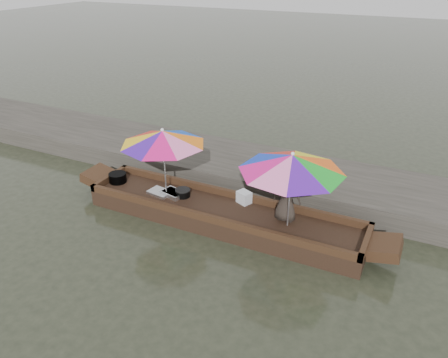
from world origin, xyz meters
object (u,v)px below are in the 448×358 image
at_px(cooking_pot, 118,178).
at_px(umbrella_stern, 290,190).
at_px(tray_scallop, 160,192).
at_px(vendor, 287,194).
at_px(boat_hull, 222,216).
at_px(charcoal_grill, 183,193).
at_px(umbrella_bow, 164,163).
at_px(supply_bag, 244,197).
at_px(tray_crayfish, 173,193).

bearing_deg(cooking_pot, umbrella_stern, -0.57).
distance_m(tray_scallop, vendor, 2.90).
height_order(boat_hull, vendor, vendor).
height_order(charcoal_grill, umbrella_stern, umbrella_stern).
bearing_deg(umbrella_stern, boat_hull, 180.00).
height_order(tray_scallop, umbrella_bow, umbrella_bow).
height_order(boat_hull, umbrella_stern, umbrella_stern).
height_order(boat_hull, tray_scallop, tray_scallop).
height_order(tray_scallop, charcoal_grill, charcoal_grill).
distance_m(boat_hull, supply_bag, 0.62).
bearing_deg(tray_scallop, umbrella_bow, 3.92).
xyz_separation_m(umbrella_bow, umbrella_stern, (2.78, 0.00, 0.00)).
bearing_deg(boat_hull, charcoal_grill, 173.87).
bearing_deg(vendor, charcoal_grill, 0.96).
bearing_deg(vendor, cooking_pot, 1.13).
height_order(tray_crayfish, supply_bag, supply_bag).
xyz_separation_m(boat_hull, supply_bag, (0.31, 0.44, 0.30)).
relative_size(vendor, umbrella_stern, 0.57).
relative_size(cooking_pot, umbrella_stern, 0.20).
bearing_deg(cooking_pot, umbrella_bow, -1.72).
relative_size(tray_scallop, vendor, 0.44).
bearing_deg(vendor, umbrella_stern, 119.32).
height_order(boat_hull, supply_bag, supply_bag).
distance_m(charcoal_grill, vendor, 2.38).
xyz_separation_m(boat_hull, tray_crayfish, (-1.23, 0.06, 0.22)).
xyz_separation_m(cooking_pot, umbrella_bow, (1.36, -0.04, 0.67)).
distance_m(tray_scallop, supply_bag, 1.89).
bearing_deg(charcoal_grill, tray_scallop, -167.06).
relative_size(cooking_pot, charcoal_grill, 1.27).
distance_m(tray_crayfish, tray_scallop, 0.31).
bearing_deg(vendor, supply_bag, -15.03).
xyz_separation_m(supply_bag, vendor, (1.01, -0.25, 0.44)).
bearing_deg(tray_scallop, tray_crayfish, 13.03).
xyz_separation_m(vendor, umbrella_stern, (0.11, -0.18, 0.20)).
bearing_deg(umbrella_bow, umbrella_stern, 0.00).
bearing_deg(tray_crayfish, charcoal_grill, 12.81).
bearing_deg(cooking_pot, tray_crayfish, 0.64).
relative_size(charcoal_grill, umbrella_bow, 0.18).
bearing_deg(vendor, tray_crayfish, 1.94).
bearing_deg(cooking_pot, boat_hull, -0.86).
distance_m(charcoal_grill, umbrella_bow, 0.79).
xyz_separation_m(tray_scallop, vendor, (2.84, 0.19, 0.54)).
xyz_separation_m(boat_hull, vendor, (1.32, 0.18, 0.75)).
relative_size(cooking_pot, tray_crayfish, 0.80).
bearing_deg(cooking_pot, supply_bag, 7.46).
distance_m(tray_scallop, charcoal_grill, 0.54).
xyz_separation_m(charcoal_grill, supply_bag, (1.32, 0.33, 0.06)).
bearing_deg(boat_hull, tray_crayfish, 177.32).
relative_size(supply_bag, umbrella_stern, 0.14).
distance_m(tray_crayfish, vendor, 2.60).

